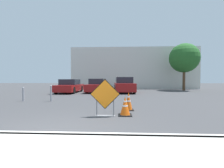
% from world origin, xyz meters
% --- Properties ---
extents(ground_plane, '(96.00, 96.00, 0.00)m').
position_xyz_m(ground_plane, '(0.00, 10.00, 0.00)').
color(ground_plane, '#3D3D3F').
extents(sidewalk_strip, '(30.98, 2.45, 0.14)m').
position_xyz_m(sidewalk_strip, '(0.00, -1.22, 0.07)').
color(sidewalk_strip, beige).
rests_on(sidewalk_strip, ground_plane).
extents(curb_lip, '(30.98, 0.20, 0.14)m').
position_xyz_m(curb_lip, '(0.00, 0.00, 0.07)').
color(curb_lip, beige).
rests_on(curb_lip, ground_plane).
extents(road_closed_sign, '(1.09, 0.20, 1.36)m').
position_xyz_m(road_closed_sign, '(1.17, 2.14, 0.71)').
color(road_closed_sign, black).
rests_on(road_closed_sign, ground_plane).
extents(traffic_cone_nearest, '(0.50, 0.50, 0.72)m').
position_xyz_m(traffic_cone_nearest, '(1.91, 2.33, 0.35)').
color(traffic_cone_nearest, black).
rests_on(traffic_cone_nearest, ground_plane).
extents(traffic_cone_second, '(0.45, 0.45, 0.81)m').
position_xyz_m(traffic_cone_second, '(2.10, 3.32, 0.39)').
color(traffic_cone_second, black).
rests_on(traffic_cone_second, ground_plane).
extents(parked_car_nearest, '(1.95, 4.61, 1.39)m').
position_xyz_m(parked_car_nearest, '(-3.51, 12.22, 0.65)').
color(parked_car_nearest, maroon).
rests_on(parked_car_nearest, ground_plane).
extents(parked_car_second, '(2.00, 4.57, 1.45)m').
position_xyz_m(parked_car_second, '(-0.65, 12.83, 0.67)').
color(parked_car_second, maroon).
rests_on(parked_car_second, ground_plane).
extents(parked_car_third, '(2.17, 4.29, 1.62)m').
position_xyz_m(parked_car_third, '(2.20, 12.46, 0.75)').
color(parked_car_third, maroon).
rests_on(parked_car_third, ground_plane).
extents(bollard_nearest, '(0.12, 0.12, 1.00)m').
position_xyz_m(bollard_nearest, '(-2.55, 5.82, 0.53)').
color(bollard_nearest, gray).
rests_on(bollard_nearest, ground_plane).
extents(bollard_second, '(0.12, 0.12, 0.89)m').
position_xyz_m(bollard_second, '(-4.33, 5.82, 0.47)').
color(bollard_second, gray).
rests_on(bollard_second, ground_plane).
extents(building_facade_backdrop, '(18.91, 5.00, 6.19)m').
position_xyz_m(building_facade_backdrop, '(3.91, 21.35, 3.09)').
color(building_facade_backdrop, beige).
rests_on(building_facade_backdrop, ground_plane).
extents(street_tree_behind_lot, '(3.63, 3.63, 5.88)m').
position_xyz_m(street_tree_behind_lot, '(9.82, 15.97, 4.05)').
color(street_tree_behind_lot, '#513823').
rests_on(street_tree_behind_lot, ground_plane).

